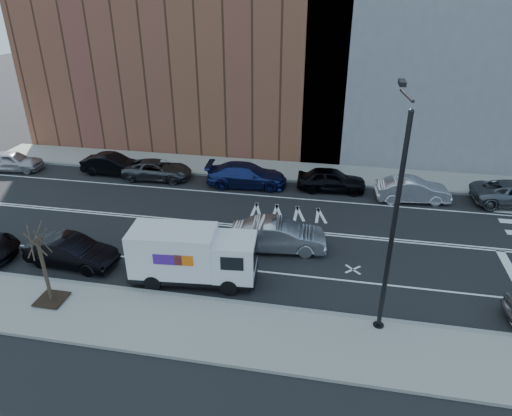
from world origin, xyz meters
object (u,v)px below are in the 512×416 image
(far_parked_a, at_px, (12,161))
(driving_sedan, at_px, (278,236))
(far_parked_b, at_px, (113,165))
(fedex_van, at_px, (192,255))

(far_parked_a, height_order, driving_sedan, driving_sedan)
(far_parked_b, relative_size, driving_sedan, 0.91)
(fedex_van, bearing_deg, far_parked_b, 125.04)
(far_parked_a, height_order, far_parked_b, far_parked_b)
(far_parked_a, bearing_deg, fedex_van, -129.47)
(far_parked_a, xyz_separation_m, driving_sedan, (20.99, -7.40, 0.08))
(far_parked_b, bearing_deg, fedex_van, -137.29)
(fedex_van, distance_m, far_parked_b, 15.20)
(driving_sedan, bearing_deg, far_parked_b, 52.34)
(far_parked_a, relative_size, far_parked_b, 0.95)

